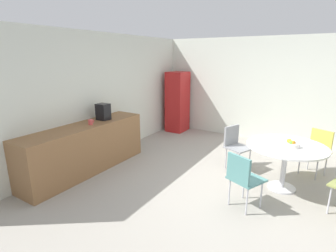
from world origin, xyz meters
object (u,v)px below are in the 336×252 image
object	(u,v)px
fruit_bowl	(292,144)
coffee_maker	(103,112)
mug_white	(91,122)
chair_gray	(235,142)
chair_yellow	(318,147)
round_table	(286,152)
chair_teal	(242,175)
locker_cabinet	(178,102)

from	to	relation	value
fruit_bowl	coffee_maker	world-z (taller)	coffee_maker
mug_white	fruit_bowl	bearing A→B (deg)	-72.38
fruit_bowl	chair_gray	bearing A→B (deg)	65.66
chair_yellow	round_table	bearing A→B (deg)	155.41
chair_teal	mug_white	xyz separation A→B (m)	(-0.17, 2.80, 0.43)
chair_gray	coffee_maker	size ratio (longest dim) A/B	2.59
round_table	chair_gray	size ratio (longest dim) A/B	1.47
chair_teal	fruit_bowl	xyz separation A→B (m)	(0.88, -0.49, 0.28)
mug_white	chair_teal	bearing A→B (deg)	-86.59
round_table	chair_yellow	xyz separation A→B (m)	(0.93, -0.43, -0.12)
locker_cabinet	mug_white	size ratio (longest dim) A/B	13.18
chair_gray	mug_white	world-z (taller)	mug_white
fruit_bowl	mug_white	world-z (taller)	mug_white
round_table	chair_yellow	world-z (taller)	chair_yellow
round_table	fruit_bowl	size ratio (longest dim) A/B	5.20
round_table	chair_yellow	bearing A→B (deg)	-24.59
chair_yellow	coffee_maker	bearing A→B (deg)	113.79
mug_white	coffee_maker	size ratio (longest dim) A/B	0.40
fruit_bowl	coffee_maker	size ratio (longest dim) A/B	0.73
chair_gray	fruit_bowl	bearing A→B (deg)	-114.34
round_table	chair_teal	world-z (taller)	chair_teal
chair_gray	coffee_maker	xyz separation A→B (m)	(-1.10, 2.34, 0.54)
chair_gray	chair_yellow	bearing A→B (deg)	-68.73
locker_cabinet	chair_gray	world-z (taller)	locker_cabinet
mug_white	coffee_maker	distance (m)	0.42
locker_cabinet	fruit_bowl	world-z (taller)	locker_cabinet
chair_yellow	coffee_maker	distance (m)	4.10
mug_white	coffee_maker	world-z (taller)	coffee_maker
chair_yellow	chair_teal	size ratio (longest dim) A/B	1.00
chair_gray	fruit_bowl	xyz separation A→B (m)	(-0.46, -1.02, 0.28)
round_table	chair_gray	distance (m)	1.03
locker_cabinet	coffee_maker	distance (m)	2.82
locker_cabinet	chair_yellow	size ratio (longest dim) A/B	2.05
chair_yellow	locker_cabinet	bearing A→B (deg)	72.08
locker_cabinet	fruit_bowl	size ratio (longest dim) A/B	7.25
round_table	coffee_maker	world-z (taller)	coffee_maker
locker_cabinet	chair_gray	distance (m)	2.84
chair_gray	coffee_maker	distance (m)	2.64
round_table	mug_white	world-z (taller)	mug_white
round_table	chair_teal	distance (m)	1.03
coffee_maker	round_table	bearing A→B (deg)	-77.92
coffee_maker	chair_teal	bearing A→B (deg)	-94.68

